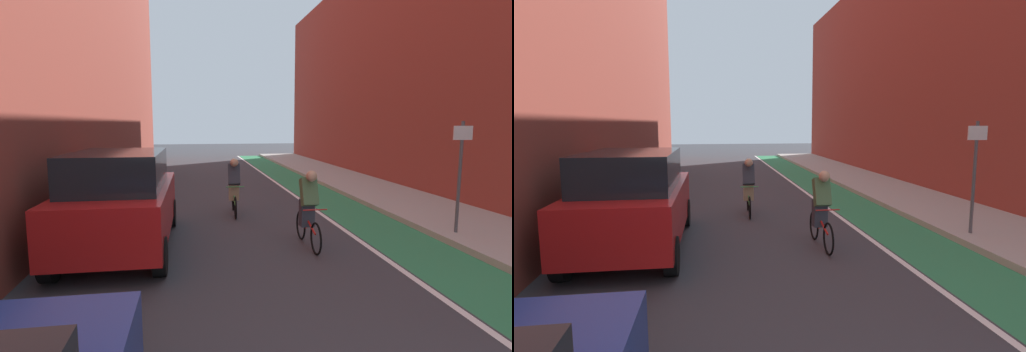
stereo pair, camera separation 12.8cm
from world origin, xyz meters
TOP-DOWN VIEW (x-y plane):
  - ground_plane at (0.00, 12.87)m, footprint 74.22×74.22m
  - bike_lane_paint at (3.05, 14.87)m, footprint 1.60×33.74m
  - lane_divider_stripe at (2.15, 14.87)m, footprint 0.12×33.74m
  - sidewalk_right at (5.24, 14.87)m, footprint 2.78×33.74m
  - building_facade_right at (7.83, 16.87)m, footprint 2.40×29.74m
  - parked_suv_red at (-2.80, 9.33)m, footprint 1.97×4.36m
  - cyclist_mid at (0.92, 8.91)m, footprint 0.48×1.69m
  - cyclist_trailing at (-0.26, 12.02)m, footprint 0.48×1.66m
  - street_sign_post at (4.32, 8.93)m, footprint 0.44×0.07m

SIDE VIEW (x-z plane):
  - ground_plane at x=0.00m, z-range 0.00..0.00m
  - bike_lane_paint at x=3.05m, z-range 0.00..0.00m
  - lane_divider_stripe at x=2.15m, z-range 0.00..0.00m
  - sidewalk_right at x=5.24m, z-range 0.00..0.14m
  - cyclist_mid at x=0.92m, z-range 0.01..1.61m
  - cyclist_trailing at x=-0.26m, z-range 0.05..1.63m
  - parked_suv_red at x=-2.80m, z-range 0.03..2.01m
  - street_sign_post at x=4.32m, z-range 0.38..2.81m
  - building_facade_right at x=7.83m, z-range 0.00..9.89m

